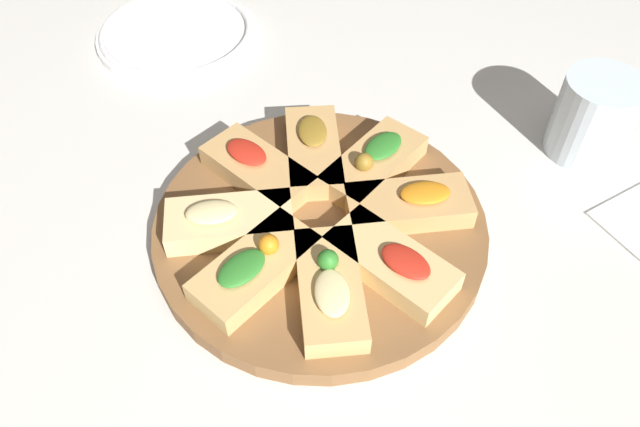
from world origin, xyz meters
name	(u,v)px	position (x,y,z in m)	size (l,w,h in m)	color
ground_plane	(320,234)	(0.00, 0.00, 0.00)	(3.00, 3.00, 0.00)	silver
serving_board	(320,228)	(0.00, 0.00, 0.01)	(0.32, 0.32, 0.02)	brown
focaccia_slice_0	(392,263)	(-0.08, -0.03, 0.03)	(0.13, 0.09, 0.03)	#DBB775
focaccia_slice_1	(409,204)	(-0.03, -0.08, 0.03)	(0.09, 0.13, 0.03)	tan
focaccia_slice_2	(374,163)	(0.03, -0.08, 0.03)	(0.10, 0.13, 0.04)	tan
focaccia_slice_3	(313,150)	(0.08, -0.03, 0.03)	(0.13, 0.09, 0.03)	tan
focaccia_slice_4	(257,169)	(0.08, 0.03, 0.03)	(0.13, 0.09, 0.03)	tan
focaccia_slice_5	(228,221)	(0.03, 0.08, 0.03)	(0.09, 0.13, 0.03)	#E5C689
focaccia_slice_6	(255,267)	(-0.03, 0.08, 0.03)	(0.09, 0.13, 0.04)	tan
focaccia_slice_7	(330,287)	(-0.08, 0.03, 0.03)	(0.13, 0.09, 0.04)	tan
plate_right	(177,33)	(0.38, 0.02, 0.01)	(0.21, 0.21, 0.02)	white
water_glass	(594,117)	(-0.02, -0.31, 0.04)	(0.08, 0.08, 0.09)	silver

